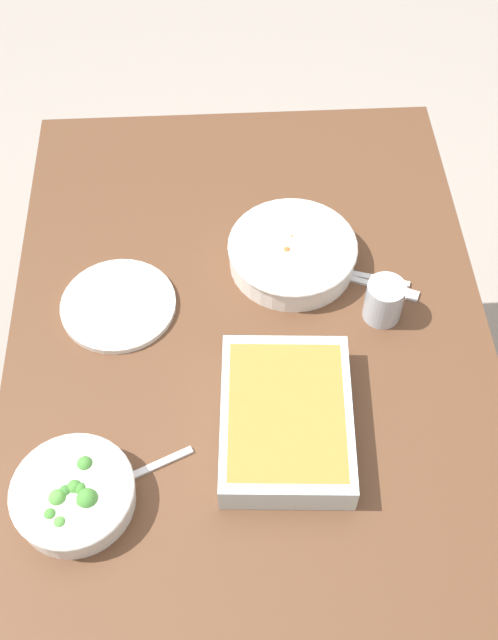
# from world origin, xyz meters

# --- Properties ---
(ground_plane) EXTENTS (6.00, 6.00, 0.00)m
(ground_plane) POSITION_xyz_m (0.00, 0.00, 0.00)
(ground_plane) COLOR #9E9389
(dining_table) EXTENTS (1.20, 0.90, 0.74)m
(dining_table) POSITION_xyz_m (0.00, 0.00, 0.65)
(dining_table) COLOR brown
(dining_table) RESTS_ON ground_plane
(stew_bowl) EXTENTS (0.25, 0.25, 0.06)m
(stew_bowl) POSITION_xyz_m (0.14, -0.09, 0.77)
(stew_bowl) COLOR white
(stew_bowl) RESTS_ON dining_table
(broccoli_bowl) EXTENTS (0.20, 0.20, 0.06)m
(broccoli_bowl) POSITION_xyz_m (-0.35, 0.30, 0.77)
(broccoli_bowl) COLOR white
(broccoli_bowl) RESTS_ON dining_table
(baking_dish) EXTENTS (0.31, 0.24, 0.06)m
(baking_dish) POSITION_xyz_m (-0.23, -0.05, 0.77)
(baking_dish) COLOR silver
(baking_dish) RESTS_ON dining_table
(drink_cup) EXTENTS (0.07, 0.07, 0.08)m
(drink_cup) POSITION_xyz_m (-0.00, -0.25, 0.78)
(drink_cup) COLOR #B2BCC6
(drink_cup) RESTS_ON dining_table
(side_plate) EXTENTS (0.22, 0.22, 0.01)m
(side_plate) POSITION_xyz_m (0.04, 0.25, 0.75)
(side_plate) COLOR silver
(side_plate) RESTS_ON dining_table
(spoon_by_stew) EXTENTS (0.07, 0.17, 0.01)m
(spoon_by_stew) POSITION_xyz_m (0.10, -0.21, 0.74)
(spoon_by_stew) COLOR silver
(spoon_by_stew) RESTS_ON dining_table
(spoon_by_broccoli) EXTENTS (0.09, 0.17, 0.01)m
(spoon_by_broccoli) POSITION_xyz_m (-0.31, 0.21, 0.74)
(spoon_by_broccoli) COLOR silver
(spoon_by_broccoli) RESTS_ON dining_table
(fork_on_table) EXTENTS (0.09, 0.17, 0.01)m
(fork_on_table) POSITION_xyz_m (0.06, -0.26, 0.74)
(fork_on_table) COLOR silver
(fork_on_table) RESTS_ON dining_table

